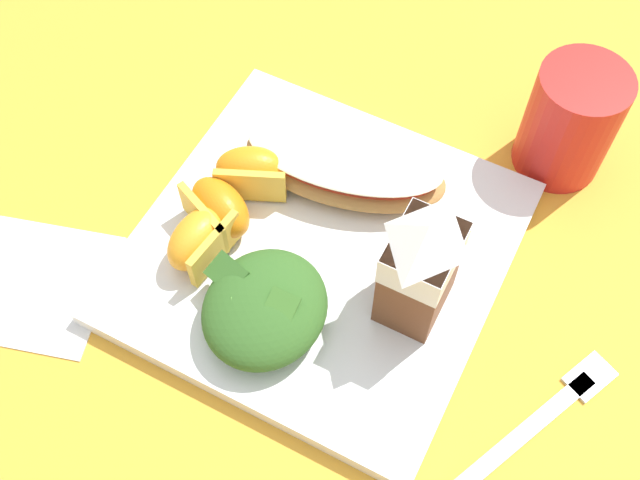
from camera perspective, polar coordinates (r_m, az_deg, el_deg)
ground at (r=0.63m, az=-0.00°, el=-1.20°), size 3.00×3.00×0.00m
white_plate at (r=0.63m, az=-0.00°, el=-0.84°), size 0.28×0.28×0.02m
cheesy_pizza_bread at (r=0.64m, az=1.81°, el=5.65°), size 0.11×0.18×0.04m
green_salad_pile at (r=0.57m, az=-4.07°, el=-5.01°), size 0.10×0.10×0.05m
milk_carton at (r=0.55m, az=7.41°, el=-1.75°), size 0.06×0.04×0.11m
orange_wedge_front at (r=0.64m, az=-4.97°, el=5.03°), size 0.06×0.07×0.04m
orange_wedge_middle at (r=0.62m, az=-7.43°, el=2.29°), size 0.06×0.07×0.04m
orange_wedge_rear at (r=0.61m, az=-8.74°, el=0.05°), size 0.06×0.04×0.04m
paper_napkin at (r=0.66m, az=-19.91°, el=-3.08°), size 0.14×0.14×0.00m
metal_fork at (r=0.59m, az=15.27°, el=-12.93°), size 0.18×0.10×0.01m
drinking_red_cup at (r=0.68m, az=17.80°, el=8.23°), size 0.07×0.07×0.10m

